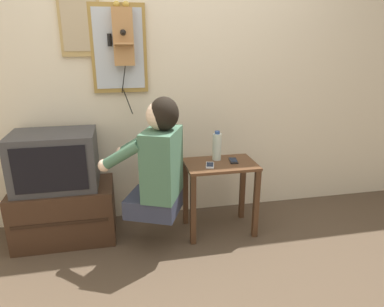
{
  "coord_description": "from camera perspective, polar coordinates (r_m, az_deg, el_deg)",
  "views": [
    {
      "loc": [
        -0.38,
        -1.56,
        1.5
      ],
      "look_at": [
        0.11,
        0.79,
        0.7
      ],
      "focal_mm": 32.0,
      "sensor_mm": 36.0,
      "label": 1
    }
  ],
  "objects": [
    {
      "name": "person",
      "position": [
        2.41,
        -5.71,
        -1.3
      ],
      "size": [
        0.61,
        0.53,
        0.86
      ],
      "rotation": [
        0.0,
        0.0,
        1.16
      ],
      "color": "#2D3347",
      "rests_on": "ground_plane"
    },
    {
      "name": "wall_phone_antique",
      "position": [
        2.74,
        -11.44,
        18.59
      ],
      "size": [
        0.19,
        0.18,
        0.83
      ],
      "color": "#AD7A47"
    },
    {
      "name": "wall_mirror",
      "position": [
        2.78,
        -12.08,
        16.68
      ],
      "size": [
        0.42,
        0.03,
        0.66
      ],
      "color": "olive"
    },
    {
      "name": "television",
      "position": [
        2.73,
        -21.87,
        -1.07
      ],
      "size": [
        0.6,
        0.41,
        0.42
      ],
      "color": "#38383A",
      "rests_on": "tv_stand"
    },
    {
      "name": "wall_back",
      "position": [
        2.86,
        -4.15,
        13.92
      ],
      "size": [
        6.8,
        0.05,
        2.55
      ],
      "color": "beige",
      "rests_on": "ground_plane"
    },
    {
      "name": "water_bottle",
      "position": [
        2.71,
        4.18,
        1.18
      ],
      "size": [
        0.07,
        0.07,
        0.24
      ],
      "color": "silver",
      "rests_on": "side_table"
    },
    {
      "name": "cell_phone_spare",
      "position": [
        2.72,
        6.9,
        -1.17
      ],
      "size": [
        0.08,
        0.13,
        0.01
      ],
      "rotation": [
        0.0,
        0.0,
        -0.16
      ],
      "color": "black",
      "rests_on": "side_table"
    },
    {
      "name": "side_table",
      "position": [
        2.72,
        4.69,
        -4.41
      ],
      "size": [
        0.55,
        0.37,
        0.59
      ],
      "color": "#51331E",
      "rests_on": "ground_plane"
    },
    {
      "name": "framed_picture",
      "position": [
        2.8,
        -18.28,
        20.69
      ],
      "size": [
        0.3,
        0.03,
        0.54
      ],
      "color": "tan"
    },
    {
      "name": "tv_stand",
      "position": [
        2.88,
        -20.38,
        -9.19
      ],
      "size": [
        0.75,
        0.44,
        0.44
      ],
      "color": "#382316",
      "rests_on": "ground_plane"
    },
    {
      "name": "cell_phone_held",
      "position": [
        2.6,
        3.02,
        -1.94
      ],
      "size": [
        0.09,
        0.14,
        0.01
      ],
      "rotation": [
        0.0,
        0.0,
        -0.27
      ],
      "color": "silver",
      "rests_on": "side_table"
    }
  ]
}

